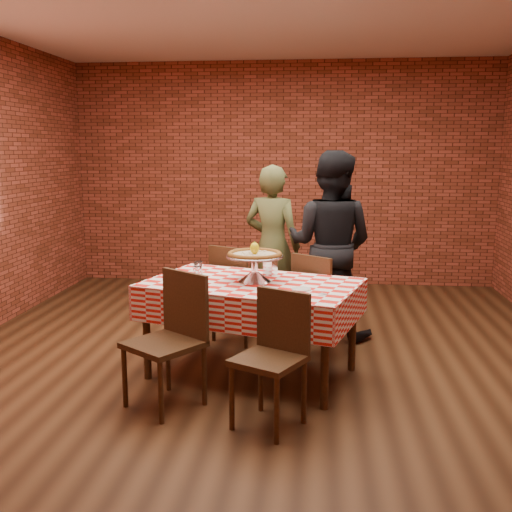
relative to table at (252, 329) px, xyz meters
name	(u,v)px	position (x,y,z in m)	size (l,w,h in m)	color
ground	(261,359)	(0.04, 0.35, -0.38)	(6.00, 6.00, 0.00)	black
back_wall	(283,174)	(0.04, 3.35, 1.08)	(5.50, 5.50, 0.00)	maroon
table	(252,329)	(0.00, 0.00, 0.00)	(1.60, 0.96, 0.75)	#3E2613
tablecloth	(252,299)	(0.00, 0.00, 0.25)	(1.63, 0.99, 0.27)	red
pizza_stand	(255,269)	(0.02, 0.03, 0.48)	(0.46, 0.46, 0.20)	silver
pizza	(255,255)	(0.02, 0.03, 0.59)	(0.42, 0.42, 0.03)	beige
lemon	(255,248)	(0.02, 0.03, 0.65)	(0.07, 0.07, 0.09)	yellow
water_glass_left	(197,273)	(-0.44, 0.03, 0.44)	(0.07, 0.07, 0.11)	white
water_glass_right	(198,268)	(-0.47, 0.23, 0.44)	(0.07, 0.07, 0.11)	white
side_plate	(301,289)	(0.39, -0.23, 0.39)	(0.14, 0.14, 0.01)	white
sweetener_packet_a	(322,294)	(0.55, -0.36, 0.39)	(0.05, 0.04, 0.01)	white
sweetener_packet_b	(323,294)	(0.56, -0.35, 0.39)	(0.05, 0.04, 0.01)	white
condiment_caddy	(270,267)	(0.13, 0.27, 0.45)	(0.09, 0.07, 0.13)	silver
chair_near_left	(164,342)	(-0.54, -0.66, 0.09)	(0.45, 0.45, 0.93)	#3E2613
chair_near_right	(268,362)	(0.21, -0.89, 0.06)	(0.40, 0.40, 0.88)	#3E2613
chair_far_left	(241,292)	(-0.20, 0.87, 0.08)	(0.43, 0.43, 0.91)	#3E2613
chair_far_right	(323,303)	(0.57, 0.60, 0.07)	(0.41, 0.41, 0.89)	#3E2613
diner_olive	(272,246)	(0.05, 1.42, 0.44)	(0.59, 0.39, 1.63)	#4D5029
diner_black	(330,245)	(0.63, 1.10, 0.51)	(0.86, 0.67, 1.77)	black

